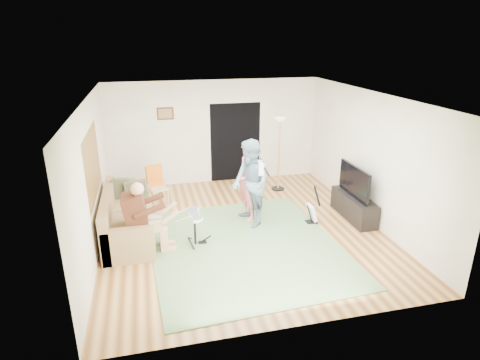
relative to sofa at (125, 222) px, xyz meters
name	(u,v)px	position (x,y,z in m)	size (l,w,h in m)	color
floor	(242,229)	(2.30, -0.25, -0.30)	(6.00, 6.00, 0.00)	brown
walls	(242,167)	(2.30, -0.25, 1.05)	(5.50, 6.00, 2.70)	#EFE4CF
ceiling	(242,97)	(2.30, -0.25, 2.40)	(6.00, 6.00, 0.00)	white
window_blinds	(93,164)	(-0.44, -0.05, 1.25)	(2.05, 2.05, 0.00)	brown
doorway	(235,142)	(2.85, 2.74, 0.75)	(2.10, 2.10, 0.00)	black
picture_frame	(165,114)	(1.05, 2.74, 1.60)	(0.42, 0.03, 0.32)	#3F2314
area_rug	(245,246)	(2.19, -0.95, -0.29)	(3.44, 3.93, 0.02)	#547B4A
sofa	(125,222)	(0.00, 0.00, 0.00)	(0.92, 2.23, 0.90)	olive
drummer	(147,224)	(0.43, -0.65, 0.22)	(0.87, 0.49, 1.34)	#4F2516
drum_kit	(195,230)	(1.30, -0.65, -0.01)	(0.36, 0.65, 0.67)	black
singer	(248,181)	(2.55, 0.26, 0.55)	(0.62, 0.41, 1.70)	#EF687C
microphone	(257,162)	(2.75, 0.26, 0.97)	(0.06, 0.06, 0.24)	black
guitarist	(250,184)	(2.53, -0.04, 0.61)	(0.88, 0.69, 1.81)	slate
guitar_held	(260,168)	(2.73, -0.04, 0.93)	(0.12, 0.60, 0.26)	white
guitar_spare	(312,212)	(3.82, -0.29, -0.06)	(0.30, 0.27, 0.84)	black
torchiere_lamp	(279,141)	(3.75, 1.75, 0.97)	(0.33, 0.33, 1.86)	black
dining_chair	(158,191)	(0.71, 1.43, 0.03)	(0.51, 0.53, 0.94)	tan
tv_cabinet	(354,207)	(4.80, -0.25, -0.05)	(0.40, 1.40, 0.50)	black
television	(354,181)	(4.75, -0.25, 0.55)	(0.06, 1.18, 0.65)	black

